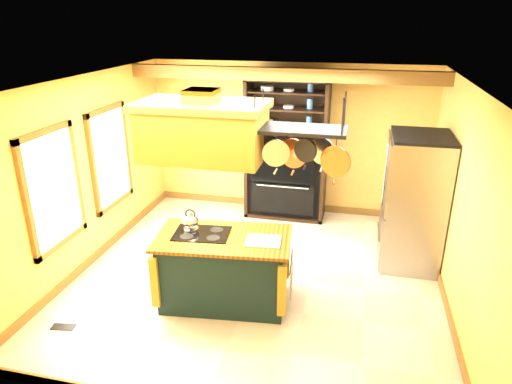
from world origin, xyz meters
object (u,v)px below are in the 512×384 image
at_px(kitchen_island, 224,269).
at_px(range_hood, 203,129).
at_px(pot_rack, 301,141).
at_px(refrigerator, 413,204).
at_px(hutch, 287,165).

bearing_deg(kitchen_island, range_hood, 173.90).
distance_m(pot_rack, refrigerator, 2.48).
height_order(kitchen_island, refrigerator, refrigerator).
relative_size(kitchen_island, range_hood, 1.19).
bearing_deg(hutch, range_hood, -99.80).
height_order(pot_rack, hutch, pot_rack).
bearing_deg(hutch, pot_rack, -78.11).
bearing_deg(pot_rack, range_hood, 180.00).
bearing_deg(kitchen_island, refrigerator, 27.61).
xyz_separation_m(pot_rack, refrigerator, (1.44, 1.58, -1.26)).
xyz_separation_m(range_hood, pot_rack, (1.11, 0.00, -0.06)).
relative_size(kitchen_island, hutch, 0.70).
bearing_deg(refrigerator, kitchen_island, -146.12).
bearing_deg(pot_rack, kitchen_island, 179.96).
bearing_deg(refrigerator, pot_rack, -132.29).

